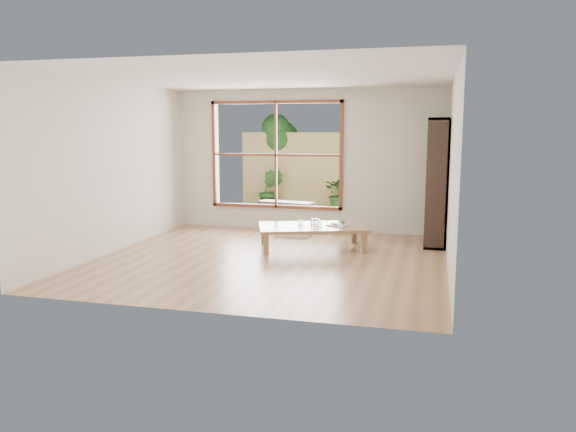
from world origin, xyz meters
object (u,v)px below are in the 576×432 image
low_table (312,228)px  food_tray (339,224)px  garden_bench (287,204)px  bookshelf (437,182)px

low_table → food_tray: size_ratio=5.42×
garden_bench → low_table: bearing=-55.2°
low_table → garden_bench: (-1.10, 2.57, 0.01)m
food_tray → garden_bench: food_tray is taller
bookshelf → garden_bench: size_ratio=1.72×
low_table → garden_bench: bearing=93.9°
food_tray → low_table: bearing=-144.1°
garden_bench → food_tray: bearing=-47.0°
food_tray → bookshelf: bearing=46.5°
low_table → bookshelf: (1.88, 0.80, 0.71)m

